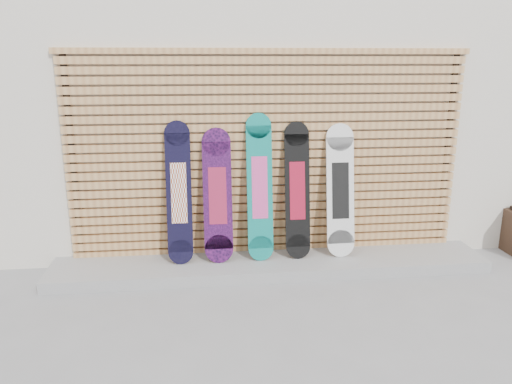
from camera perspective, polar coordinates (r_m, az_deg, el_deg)
ground at (r=4.83m, az=4.65°, el=-12.02°), size 80.00×80.00×0.00m
building at (r=7.84m, az=3.65°, el=12.16°), size 12.00×5.00×3.60m
concrete_step at (r=5.39m, az=1.70°, el=-8.28°), size 4.60×0.70×0.12m
slat_wall at (r=5.33m, az=1.35°, el=4.38°), size 4.26×0.08×2.29m
snowboard_0 at (r=5.19m, az=-8.80°, el=-0.12°), size 0.26×0.30×1.47m
snowboard_1 at (r=5.20m, az=-4.41°, el=-0.43°), size 0.30×0.31×1.39m
snowboard_2 at (r=5.22m, az=0.42°, el=0.51°), size 0.27×0.30×1.53m
snowboard_3 at (r=5.29m, az=4.74°, el=0.15°), size 0.26×0.29×1.44m
snowboard_4 at (r=5.40m, az=9.60°, el=0.15°), size 0.30×0.29×1.41m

